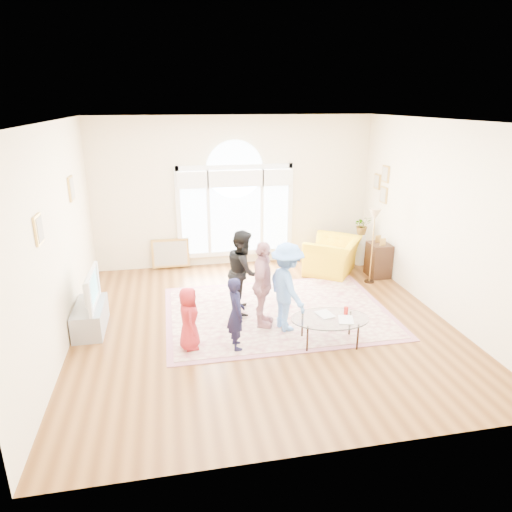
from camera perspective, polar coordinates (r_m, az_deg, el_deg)
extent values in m
plane|color=#532F12|center=(7.61, 0.92, -8.31)|extent=(6.00, 6.00, 0.00)
plane|color=beige|center=(9.90, -2.66, 7.94)|extent=(6.00, 0.00, 6.00)
plane|color=beige|center=(4.32, 9.37, -7.17)|extent=(6.00, 0.00, 6.00)
plane|color=beige|center=(7.06, -23.59, 1.85)|extent=(0.00, 6.00, 6.00)
plane|color=beige|center=(8.18, 22.08, 4.21)|extent=(0.00, 6.00, 6.00)
plane|color=white|center=(6.77, 1.07, 16.54)|extent=(6.00, 6.00, 0.00)
cube|color=white|center=(10.21, -2.51, 0.43)|extent=(2.50, 0.08, 0.10)
cube|color=white|center=(9.77, -2.67, 11.06)|extent=(2.50, 0.08, 0.10)
cube|color=white|center=(9.85, -9.65, 5.24)|extent=(0.10, 0.08, 2.00)
cube|color=white|center=(10.19, 4.24, 5.92)|extent=(0.10, 0.08, 2.00)
cube|color=#C6E2FF|center=(9.86, -7.76, 5.36)|extent=(0.55, 0.02, 1.80)
cube|color=#C6E2FF|center=(10.11, 2.46, 5.85)|extent=(0.55, 0.02, 1.80)
cube|color=#C6E2FF|center=(9.95, -2.59, 5.63)|extent=(1.10, 0.02, 1.80)
cylinder|color=#C6E2FF|center=(9.78, -2.67, 10.77)|extent=(1.20, 0.02, 1.20)
cube|color=white|center=(9.87, -5.95, 5.44)|extent=(0.07, 0.04, 1.80)
cube|color=white|center=(10.04, 0.74, 5.77)|extent=(0.07, 0.04, 1.80)
cube|color=white|center=(9.64, -7.92, 9.41)|extent=(0.65, 0.12, 0.35)
cube|color=white|center=(9.73, -2.58, 9.65)|extent=(1.20, 0.12, 0.35)
cube|color=white|center=(9.90, 2.62, 9.81)|extent=(0.65, 0.12, 0.35)
cube|color=tan|center=(8.19, -22.11, 7.83)|extent=(0.03, 0.34, 0.40)
cube|color=#ADA38E|center=(8.18, -21.99, 7.84)|extent=(0.01, 0.28, 0.34)
cube|color=tan|center=(6.11, -25.55, 3.02)|extent=(0.03, 0.30, 0.36)
cube|color=#ADA38E|center=(6.10, -25.38, 3.03)|extent=(0.01, 0.24, 0.30)
cube|color=tan|center=(9.82, 15.90, 9.82)|extent=(0.03, 0.28, 0.34)
cube|color=#ADA38E|center=(9.82, 15.81, 9.82)|extent=(0.01, 0.22, 0.28)
cube|color=tan|center=(9.90, 15.68, 7.37)|extent=(0.03, 0.28, 0.34)
cube|color=#ADA38E|center=(9.89, 15.58, 7.37)|extent=(0.01, 0.22, 0.28)
cube|color=tan|center=(10.17, 14.92, 8.99)|extent=(0.03, 0.26, 0.32)
cube|color=#ADA38E|center=(10.16, 14.83, 8.99)|extent=(0.01, 0.20, 0.26)
cube|color=beige|center=(7.96, 2.69, -6.98)|extent=(3.60, 2.60, 0.02)
cube|color=#9C606E|center=(7.96, 2.69, -7.00)|extent=(3.80, 2.80, 0.01)
cube|color=gray|center=(7.77, -20.00, -7.22)|extent=(0.45, 1.00, 0.42)
imported|color=black|center=(7.57, -20.42, -3.87)|extent=(0.13, 0.98, 0.56)
cube|color=#58C9DA|center=(7.56, -19.74, -3.83)|extent=(0.02, 0.80, 0.46)
ellipsoid|color=silver|center=(6.91, 9.24, -7.74)|extent=(1.25, 0.88, 0.02)
cylinder|color=black|center=(7.28, 11.64, -8.30)|extent=(0.03, 0.03, 0.40)
cylinder|color=black|center=(7.11, 5.80, -8.65)|extent=(0.03, 0.03, 0.40)
cylinder|color=black|center=(6.92, 12.59, -9.89)|extent=(0.03, 0.03, 0.40)
cylinder|color=black|center=(6.75, 6.44, -10.31)|extent=(0.03, 0.03, 0.40)
imported|color=#B2A58C|center=(6.91, 7.85, -7.44)|extent=(0.28, 0.33, 0.03)
imported|color=#B2A58C|center=(6.85, 10.28, -7.85)|extent=(0.29, 0.34, 0.02)
cylinder|color=red|center=(7.04, 11.18, -6.72)|extent=(0.07, 0.07, 0.12)
imported|color=yellow|center=(9.75, 9.54, 0.04)|extent=(1.47, 1.51, 0.74)
cube|color=black|center=(9.77, 15.05, -0.46)|extent=(0.40, 0.50, 0.70)
cylinder|color=black|center=(9.51, 13.96, -3.10)|extent=(0.20, 0.20, 0.02)
cylinder|color=#AC8740|center=(9.28, 14.28, 0.71)|extent=(0.02, 0.02, 1.35)
cone|color=#CCB284|center=(9.09, 14.65, 5.06)|extent=(0.28, 0.28, 0.22)
cylinder|color=white|center=(10.36, 12.94, 0.82)|extent=(0.20, 0.20, 0.70)
imported|color=#33722D|center=(10.20, 13.16, 3.77)|extent=(0.37, 0.32, 0.41)
cube|color=tan|center=(10.13, -10.52, -1.52)|extent=(0.80, 0.14, 0.62)
imported|color=#A32027|center=(6.71, -8.40, -7.72)|extent=(0.31, 0.47, 0.95)
imported|color=#151533|center=(6.63, -2.51, -7.16)|extent=(0.29, 0.42, 1.10)
imported|color=black|center=(7.72, -1.59, -1.92)|extent=(0.65, 0.78, 1.43)
imported|color=#C6888E|center=(7.20, 0.83, -3.60)|extent=(0.60, 0.89, 1.40)
imported|color=#5D93E6|center=(7.11, 3.89, -3.89)|extent=(0.73, 1.02, 1.42)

